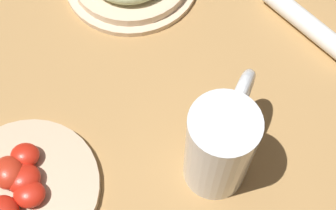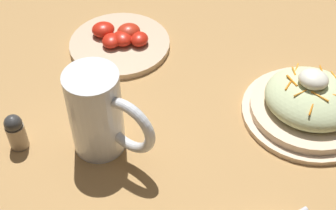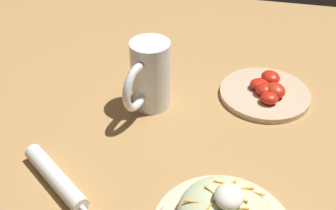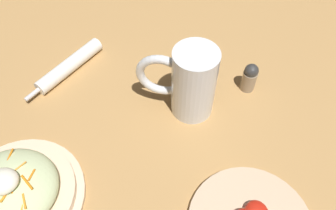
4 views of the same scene
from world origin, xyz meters
The scene contains 4 objects.
ground_plane centered at (0.00, 0.00, 0.00)m, with size 1.43×1.43×0.00m, color #B2844C.
beer_mug centered at (-0.09, -0.09, 0.07)m, with size 0.16×0.09×0.16m.
napkin_roll centered at (0.18, -0.20, 0.02)m, with size 0.15×0.18×0.03m.
tomato_plate centered at (-0.18, 0.16, 0.01)m, with size 0.21×0.21×0.04m.
Camera 1 is at (-0.33, -0.08, 0.62)m, focal length 49.94 mm.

